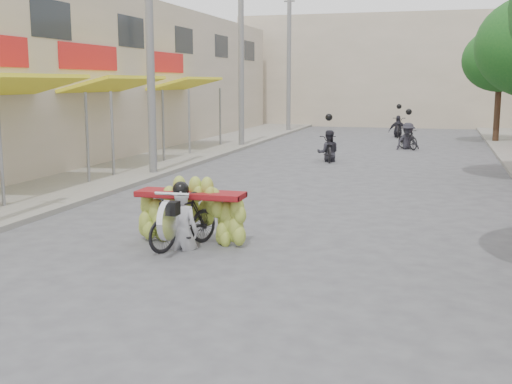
# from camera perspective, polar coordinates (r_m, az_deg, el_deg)

# --- Properties ---
(ground) EXTENTS (120.00, 120.00, 0.00)m
(ground) POSITION_cam_1_polar(r_m,az_deg,el_deg) (6.93, -10.49, -14.43)
(ground) COLOR #57575C
(ground) RESTS_ON ground
(sidewalk_left) EXTENTS (4.00, 60.00, 0.12)m
(sidewalk_left) POSITION_cam_1_polar(r_m,az_deg,el_deg) (23.05, -9.57, 2.75)
(sidewalk_left) COLOR gray
(sidewalk_left) RESTS_ON ground
(shophouse_row_left) EXTENTS (9.77, 40.00, 6.00)m
(shophouse_row_left) POSITION_cam_1_polar(r_m,az_deg,el_deg) (24.61, -21.50, 9.52)
(shophouse_row_left) COLOR #C1B198
(shophouse_row_left) RESTS_ON ground
(far_building) EXTENTS (20.00, 6.00, 7.00)m
(far_building) POSITION_cam_1_polar(r_m,az_deg,el_deg) (43.74, 12.40, 10.44)
(far_building) COLOR #C1B198
(far_building) RESTS_ON ground
(utility_pole_mid) EXTENTS (0.60, 0.24, 8.00)m
(utility_pole_mid) POSITION_cam_1_polar(r_m,az_deg,el_deg) (19.52, -9.42, 13.18)
(utility_pole_mid) COLOR slate
(utility_pole_mid) RESTS_ON ground
(utility_pole_far) EXTENTS (0.60, 0.24, 8.00)m
(utility_pole_far) POSITION_cam_1_polar(r_m,az_deg,el_deg) (27.92, -1.34, 12.24)
(utility_pole_far) COLOR slate
(utility_pole_far) RESTS_ON ground
(utility_pole_back) EXTENTS (0.60, 0.24, 8.00)m
(utility_pole_back) POSITION_cam_1_polar(r_m,az_deg,el_deg) (36.60, 2.94, 11.64)
(utility_pole_back) COLOR slate
(utility_pole_back) RESTS_ON ground
(street_tree_far) EXTENTS (3.40, 3.40, 5.25)m
(street_tree_far) POSITION_cam_1_polar(r_m,az_deg,el_deg) (31.75, 20.90, 10.88)
(street_tree_far) COLOR #3A2719
(street_tree_far) RESTS_ON ground
(banana_motorbike) EXTENTS (2.20, 1.81, 1.94)m
(banana_motorbike) POSITION_cam_1_polar(r_m,az_deg,el_deg) (11.13, -6.22, -1.47)
(banana_motorbike) COLOR black
(banana_motorbike) RESTS_ON ground
(bg_motorbike_a) EXTENTS (0.94, 1.66, 1.95)m
(bg_motorbike_a) POSITION_cam_1_polar(r_m,az_deg,el_deg) (23.12, 6.46, 4.57)
(bg_motorbike_a) COLOR black
(bg_motorbike_a) RESTS_ON ground
(bg_motorbike_b) EXTENTS (1.19, 1.46, 1.95)m
(bg_motorbike_b) POSITION_cam_1_polar(r_m,az_deg,el_deg) (27.85, 13.37, 5.52)
(bg_motorbike_b) COLOR black
(bg_motorbike_b) RESTS_ON ground
(bg_motorbike_c) EXTENTS (0.98, 1.75, 1.95)m
(bg_motorbike_c) POSITION_cam_1_polar(r_m,az_deg,el_deg) (33.85, 12.55, 6.08)
(bg_motorbike_c) COLOR black
(bg_motorbike_c) RESTS_ON ground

